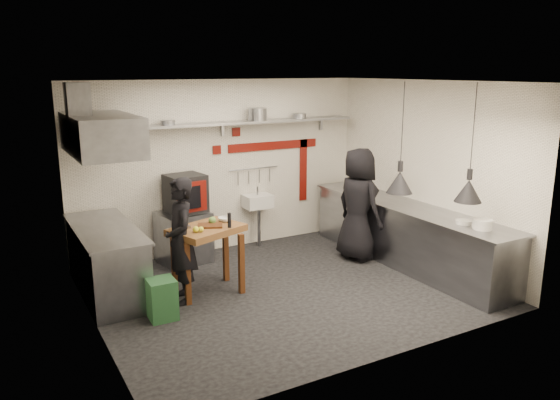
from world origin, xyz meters
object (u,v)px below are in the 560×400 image
chef_left (181,241)px  oven_stand (184,237)px  green_bin (162,299)px  chef_right (358,204)px  prep_table (208,260)px  combi_oven (185,193)px

chef_left → oven_stand: bearing=167.3°
green_bin → chef_right: (3.38, 0.60, 0.64)m
chef_left → chef_right: bearing=101.7°
chef_right → chef_left: bearing=87.8°
oven_stand → chef_left: (-0.52, -1.42, 0.42)m
oven_stand → green_bin: size_ratio=1.60×
oven_stand → prep_table: 1.32m
combi_oven → chef_left: chef_left is taller
oven_stand → chef_left: 1.57m
combi_oven → chef_left: bearing=-120.0°
oven_stand → chef_right: size_ratio=0.45×
chef_left → combi_oven: bearing=165.3°
prep_table → chef_right: 2.63m
oven_stand → chef_left: size_ratio=0.49×
combi_oven → chef_left: 1.59m
oven_stand → green_bin: bearing=-124.8°
prep_table → oven_stand: bearing=64.6°
oven_stand → prep_table: size_ratio=0.87×
chef_right → oven_stand: bearing=57.7°
prep_table → chef_right: size_ratio=0.52×
oven_stand → prep_table: (-0.13, -1.31, 0.06)m
combi_oven → green_bin: (-0.99, -1.83, -0.84)m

